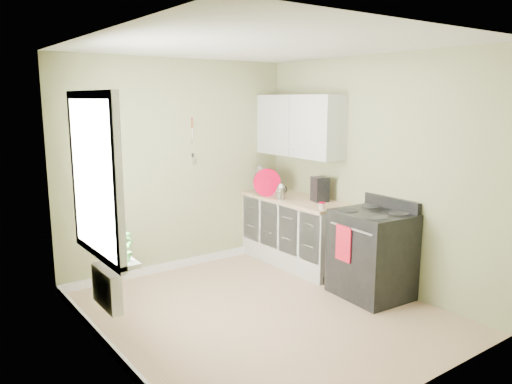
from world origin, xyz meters
TOP-DOWN VIEW (x-y plane):
  - floor at (0.00, 0.00)m, footprint 3.20×3.60m
  - ceiling at (0.00, 0.00)m, footprint 3.20×3.60m
  - wall_back at (0.00, 1.81)m, footprint 3.20×0.02m
  - wall_left at (-1.61, 0.00)m, footprint 0.02×3.60m
  - wall_right at (1.61, 0.00)m, footprint 0.02×3.60m
  - base_cabinets at (1.30, 1.00)m, footprint 0.60×1.60m
  - countertop at (1.29, 1.00)m, footprint 0.64×1.60m
  - upper_cabinets at (1.43, 1.10)m, footprint 0.35×1.40m
  - window at (-1.58, 0.30)m, footprint 0.06×1.14m
  - window_sill at (-1.51, 0.30)m, footprint 0.18×1.14m
  - radiator at (-1.54, 0.25)m, footprint 0.12×0.50m
  - wall_utensils at (0.20, 1.78)m, footprint 0.02×0.14m
  - stove at (1.28, -0.34)m, footprint 0.76×0.84m
  - stand_mixer at (1.23, 1.61)m, footprint 0.22×0.32m
  - kettle at (1.06, 1.02)m, footprint 0.21×0.12m
  - coffee_maker at (1.40, 0.65)m, footprint 0.23×0.24m
  - red_tray at (1.05, 1.30)m, footprint 0.37×0.20m
  - jar at (1.10, 0.30)m, footprint 0.08×0.08m
  - plant_a at (-1.50, -0.15)m, footprint 0.17×0.15m
  - plant_b at (-1.50, 0.28)m, footprint 0.19×0.20m
  - plant_c at (-1.50, 0.63)m, footprint 0.22×0.22m

SIDE VIEW (x-z plane):
  - floor at x=0.00m, z-range -0.02..0.00m
  - base_cabinets at x=1.30m, z-range 0.00..0.87m
  - stove at x=1.28m, z-range -0.06..1.04m
  - radiator at x=-1.54m, z-range 0.38..0.73m
  - window_sill at x=-1.51m, z-range 0.86..0.90m
  - countertop at x=1.29m, z-range 0.87..0.91m
  - jar at x=1.10m, z-range 0.91..1.00m
  - kettle at x=1.06m, z-range 0.91..1.12m
  - plant_a at x=-1.50m, z-range 0.90..1.17m
  - plant_b at x=-1.50m, z-range 0.90..1.18m
  - plant_c at x=-1.50m, z-range 0.90..1.19m
  - coffee_maker at x=1.40m, z-range 0.90..1.22m
  - stand_mixer at x=1.23m, z-range 0.88..1.25m
  - red_tray at x=1.05m, z-range 0.91..1.29m
  - wall_back at x=0.00m, z-range 0.00..2.70m
  - wall_left at x=-1.61m, z-range 0.00..2.70m
  - wall_right at x=1.61m, z-range 0.00..2.70m
  - window at x=-1.58m, z-range 0.83..2.27m
  - wall_utensils at x=0.20m, z-range 1.27..1.85m
  - upper_cabinets at x=1.43m, z-range 1.45..2.25m
  - ceiling at x=0.00m, z-range 2.70..2.72m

